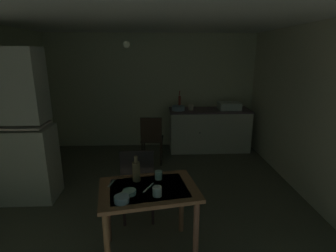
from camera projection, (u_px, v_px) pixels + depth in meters
ground_plane at (152, 195)px, 3.83m from camera, size 5.38×5.38×0.00m
wall_back at (152, 92)px, 5.65m from camera, size 4.46×0.10×2.41m
wall_right at (312, 114)px, 3.60m from camera, size 0.10×4.48×2.41m
ceiling_slab at (148, 15)px, 3.16m from camera, size 4.46×4.48×0.10m
hutch_cabinet at (20, 133)px, 3.51m from camera, size 0.81×0.50×2.09m
counter_cabinet at (209, 130)px, 5.56m from camera, size 1.68×0.64×0.87m
sink_basin at (229, 106)px, 5.43m from camera, size 0.44×0.34×0.15m
hand_pump at (180, 101)px, 5.41m from camera, size 0.05×0.27×0.39m
mixing_bowl_counter at (178, 108)px, 5.35m from camera, size 0.26×0.26×0.09m
stoneware_crock at (191, 107)px, 5.37m from camera, size 0.10×0.10×0.12m
dining_table at (148, 199)px, 2.57m from camera, size 1.04×0.80×0.74m
chair_far_side at (138, 183)px, 3.13m from camera, size 0.41×0.41×0.96m
chair_by_counter at (152, 138)px, 4.81m from camera, size 0.43×0.43×0.91m
serving_bowl_wide at (122, 199)px, 2.29m from camera, size 0.13×0.13×0.06m
soup_bowl_small at (129, 192)px, 2.43m from camera, size 0.12×0.12×0.04m
teacup_cream at (157, 191)px, 2.39m from camera, size 0.08×0.08×0.09m
teacup_mint at (158, 175)px, 2.71m from camera, size 0.08×0.08×0.09m
glass_bottle at (136, 171)px, 2.66m from camera, size 0.08×0.08×0.27m
table_knife at (148, 188)px, 2.54m from camera, size 0.11×0.18×0.00m
teaspoon_near_bowl at (111, 183)px, 2.62m from camera, size 0.06×0.15×0.00m
pendant_bulb at (127, 44)px, 3.12m from camera, size 0.08×0.08×0.08m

